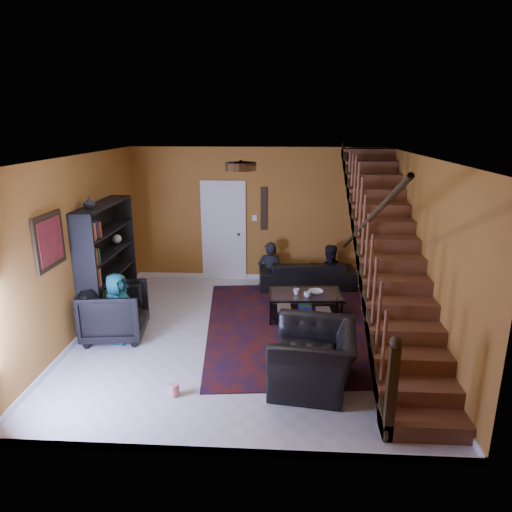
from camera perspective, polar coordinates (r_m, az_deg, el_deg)
The scene contains 21 objects.
floor at distance 7.41m, azimuth -1.15°, elevation -9.86°, with size 5.50×5.50×0.00m, color beige.
room at distance 8.78m, azimuth -9.19°, elevation -5.37°, with size 5.50×5.50×5.50m.
staircase at distance 7.06m, azimuth 16.22°, elevation 0.30°, with size 0.95×5.02×3.18m.
bookshelf at distance 8.13m, azimuth -17.99°, elevation -0.94°, with size 0.35×1.80×2.00m.
door at distance 9.69m, azimuth -4.05°, elevation 2.93°, with size 0.82×0.05×2.05m, color silver.
framed_picture at distance 6.69m, azimuth -24.44°, elevation 1.71°, with size 0.04×0.74×0.74m, color maroon.
wall_hanging at distance 9.52m, azimuth 1.00°, elevation 5.95°, with size 0.14×0.03×0.90m, color black.
ceiling_fixture at distance 5.87m, azimuth -1.93°, elevation 11.14°, with size 0.40×0.40×0.10m, color #3F2814.
rug at distance 7.78m, azimuth 6.83°, elevation -8.56°, with size 3.42×3.91×0.02m, color #43130B.
sofa at distance 9.42m, azimuth 6.38°, elevation -2.22°, with size 1.94×0.76×0.57m, color black.
armchair_left at distance 7.50m, azimuth -17.20°, elevation -6.72°, with size 0.91×0.94×0.85m, color black.
armchair_right at distance 6.03m, azimuth 7.18°, elevation -12.40°, with size 1.19×1.04×0.77m, color black.
person_adult_a at distance 9.47m, azimuth 1.77°, elevation -2.28°, with size 0.51×0.33×1.39m, color black.
person_adult_b at distance 9.52m, azimuth 9.02°, elevation -2.51°, with size 0.65×0.51×1.35m, color black.
person_child at distance 7.30m, azimuth -16.92°, elevation -6.25°, with size 0.54×0.35×1.11m, color #195E5F.
coffee_table at distance 7.93m, azimuth 6.16°, elevation -5.97°, with size 1.28×0.80×0.47m.
cup_a at distance 7.67m, azimuth 6.43°, elevation -4.80°, with size 0.12×0.12×0.09m, color #999999.
cup_b at distance 7.77m, azimuth 5.06°, elevation -4.46°, with size 0.10×0.10×0.10m, color #999999.
bowl at distance 7.84m, azimuth 7.49°, elevation -4.49°, with size 0.24×0.24×0.06m, color #999999.
vase at distance 7.43m, azimuth -20.12°, elevation 6.26°, with size 0.18×0.18×0.19m, color #999999.
popcorn_bucket at distance 5.98m, azimuth -10.17°, elevation -16.08°, with size 0.12×0.12×0.14m, color red.
Camera 1 is at (0.54, -6.62, 3.28)m, focal length 32.00 mm.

